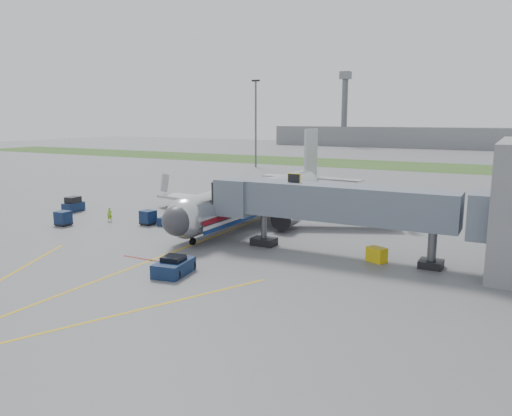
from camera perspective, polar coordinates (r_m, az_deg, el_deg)
The scene contains 16 objects.
ground at distance 45.89m, azimuth -8.69°, elevation -4.69°, with size 400.00×400.00×0.00m, color #565659.
grass_strip at distance 128.66m, azimuth 16.23°, elevation 4.67°, with size 300.00×25.00×0.01m, color #2D4C1E.
apron_markings at distance 40.48m, azimuth -15.04°, elevation -6.98°, with size 21.52×50.00×0.01m.
airliner at distance 57.95m, azimuth 0.33°, elevation 1.24°, with size 32.10×35.67×10.25m.
jet_bridge at distance 43.26m, azimuth 9.02°, elevation 0.45°, with size 25.30×4.00×6.90m.
light_mast_left at distance 119.65m, azimuth -0.03°, elevation 9.85°, with size 2.00×0.44×20.40m.
distant_terminal at distance 208.69m, azimuth 18.33°, elevation 7.68°, with size 120.00×14.00×8.00m, color slate.
control_tower at distance 211.21m, azimuth 10.09°, elevation 11.69°, with size 4.00×4.00×30.00m.
pushback_tug at distance 38.75m, azimuth -9.39°, elevation -6.62°, with size 2.60×3.71×1.43m.
baggage_tug at distance 67.36m, azimuth -20.15°, elevation 0.33°, with size 1.62×2.81×1.89m.
baggage_cart_a at distance 56.85m, azimuth -12.24°, elevation -1.05°, with size 1.62×1.62×1.59m.
baggage_cart_b at distance 59.10m, azimuth -21.18°, elevation -1.09°, with size 1.47×1.47×1.58m.
baggage_cart_c at distance 55.76m, azimuth -8.42°, elevation -1.00°, with size 1.99×1.99×1.87m.
belt_loader at distance 56.91m, azimuth -9.61°, elevation -1.23°, with size 1.69×4.48×2.15m.
ground_power_cart at distance 42.60m, azimuth 13.63°, elevation -5.21°, with size 1.81×1.57×1.22m.
ramp_worker at distance 59.68m, azimuth -16.38°, elevation -0.72°, with size 0.58×0.38×1.58m, color #7DC617.
Camera 1 is at (26.88, -35.26, 11.81)m, focal length 35.00 mm.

